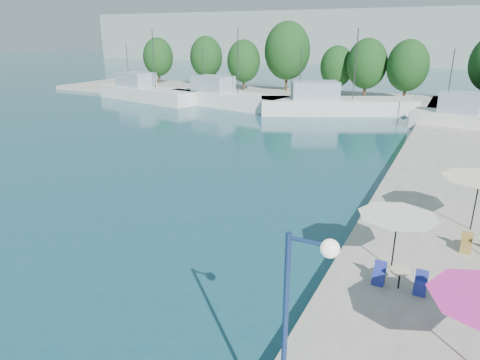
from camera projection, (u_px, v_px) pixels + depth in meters
The scene contains 17 objects.
quay_far at pixel (323, 99), 61.15m from camera, with size 90.00×16.00×0.60m, color gray.
hill_west at pixel (341, 37), 146.41m from camera, with size 180.00×40.00×16.00m, color gray.
trawler_01 at pixel (146, 93), 61.67m from camera, with size 17.88×8.19×10.20m.
trawler_02 at pixel (225, 98), 56.45m from camera, with size 17.47×7.39×10.20m.
trawler_03 at pixel (333, 105), 51.25m from camera, with size 18.37×12.03×10.20m.
trawler_04 at pixel (474, 122), 41.31m from camera, with size 12.33×4.91×10.20m.
tree_01 at pixel (158, 57), 76.61m from camera, with size 5.34×5.34×7.91m.
tree_02 at pixel (206, 57), 73.24m from camera, with size 5.53×5.53×8.18m.
tree_03 at pixel (244, 61), 66.94m from camera, with size 5.20×5.20×7.70m.
tree_04 at pixel (287, 51), 65.80m from camera, with size 7.03×7.03×10.41m.
tree_05 at pixel (337, 67), 61.40m from camera, with size 4.72×4.72×6.98m.
tree_06 at pixel (367, 64), 58.24m from camera, with size 5.42×5.42×8.03m.
tree_07 at pixel (408, 66), 55.77m from camera, with size 5.34×5.34×7.91m.
umbrella_white at pixel (397, 222), 15.82m from camera, with size 2.94×2.94×2.21m.
umbrella_cream at pixel (479, 184), 19.00m from camera, with size 3.23×3.23×2.50m.
cafe_table_02 at pixel (399, 281), 15.08m from camera, with size 1.82×0.70×0.76m.
street_lamp at pixel (301, 305), 8.46m from camera, with size 1.04×0.36×5.03m.
Camera 1 is at (9.51, 6.75, 9.18)m, focal length 32.00 mm.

